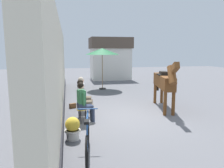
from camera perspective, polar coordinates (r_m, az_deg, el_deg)
The scene contains 11 objects.
ground_plane at distance 10.95m, azimuth 0.13°, elevation -3.96°, with size 40.00×40.00×0.00m, color slate.
pub_facade_wall at distance 9.00m, azimuth -13.93°, elevation 2.93°, with size 0.34×14.00×3.40m.
distant_cottage at distance 18.47m, azimuth -0.52°, elevation 6.88°, with size 3.40×2.60×3.50m.
seated_visitor_near at distance 7.32m, azimuth -7.60°, elevation -4.24°, with size 0.61×0.48×1.39m.
seated_visitor_middle at distance 7.96m, azimuth -7.75°, elevation -3.19°, with size 0.61×0.49×1.39m.
seated_visitor_far at distance 8.71m, azimuth -7.62°, elevation -2.15°, with size 0.61×0.49×1.39m.
saddled_horse_center at distance 9.07m, azimuth 13.74°, elevation 0.57°, with size 0.91×2.96×2.06m.
flower_planter_near at distance 6.08m, azimuth -10.38°, elevation -11.40°, with size 0.43×0.43×0.64m.
leaning_bicycle at distance 5.11m, azimuth -6.52°, elevation -14.58°, with size 0.50×1.75×1.02m.
cafe_parasol at distance 13.55m, azimuth -2.60°, elevation 8.56°, with size 2.10×2.10×2.58m.
satchel_bag at distance 9.37m, azimuth -10.38°, elevation -5.67°, with size 0.28×0.12×0.20m, color brown.
Camera 1 is at (-2.20, -7.45, 2.42)m, focal length 34.52 mm.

